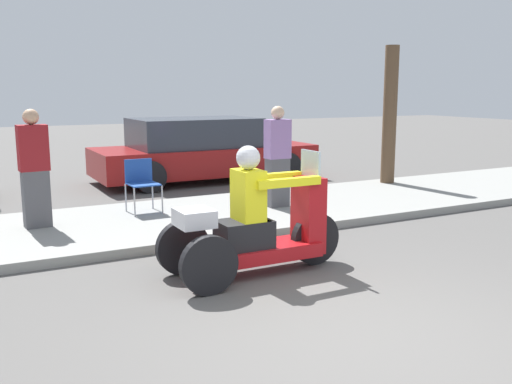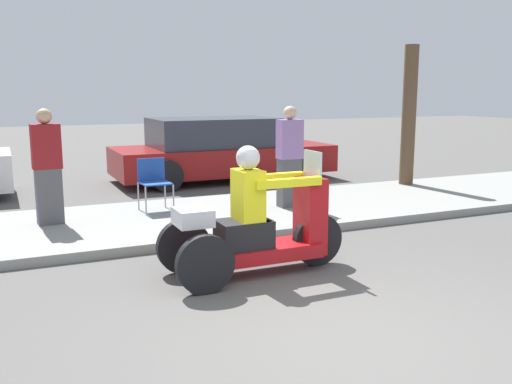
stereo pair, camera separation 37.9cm
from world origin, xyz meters
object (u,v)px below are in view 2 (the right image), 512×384
(folding_chair_curbside, at_px, (153,179))
(parked_car_lot_far, at_px, (220,151))
(motorcycle_trike, at_px, (257,229))
(spectator_with_child, at_px, (289,159))
(spectator_by_tree, at_px, (47,169))
(tree_trunk, at_px, (409,116))

(folding_chair_curbside, height_order, parked_car_lot_far, parked_car_lot_far)
(motorcycle_trike, distance_m, spectator_with_child, 3.16)
(motorcycle_trike, distance_m, folding_chair_curbside, 3.26)
(spectator_with_child, bearing_deg, folding_chair_curbside, 162.78)
(spectator_with_child, height_order, parked_car_lot_far, spectator_with_child)
(spectator_by_tree, bearing_deg, spectator_with_child, -5.25)
(folding_chair_curbside, distance_m, tree_trunk, 5.39)
(spectator_with_child, bearing_deg, tree_trunk, 17.97)
(spectator_by_tree, distance_m, tree_trunk, 6.96)
(spectator_by_tree, distance_m, folding_chair_curbside, 1.64)
(spectator_with_child, relative_size, spectator_by_tree, 1.00)
(motorcycle_trike, relative_size, spectator_by_tree, 1.29)
(spectator_by_tree, bearing_deg, folding_chair_curbside, 10.99)
(spectator_by_tree, relative_size, folding_chair_curbside, 2.00)
(motorcycle_trike, relative_size, folding_chair_curbside, 2.57)
(spectator_by_tree, relative_size, tree_trunk, 0.59)
(motorcycle_trike, xyz_separation_m, folding_chair_curbside, (-0.33, 3.24, 0.11))
(tree_trunk, bearing_deg, folding_chair_curbside, -175.70)
(spectator_by_tree, height_order, tree_trunk, tree_trunk)
(spectator_with_child, xyz_separation_m, tree_trunk, (3.22, 1.04, 0.59))
(spectator_by_tree, relative_size, parked_car_lot_far, 0.34)
(tree_trunk, bearing_deg, spectator_with_child, -162.03)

